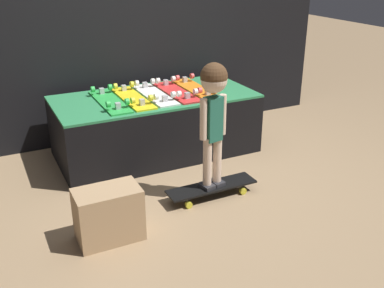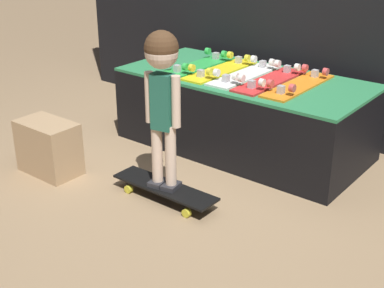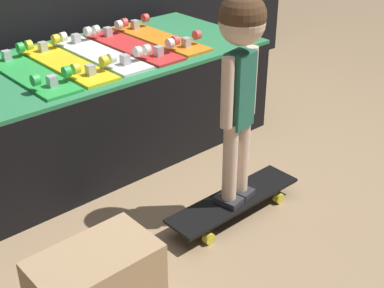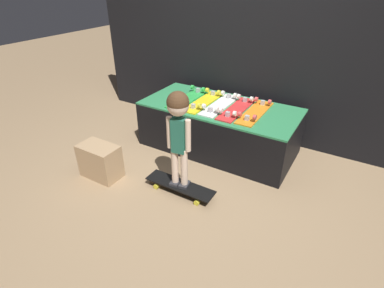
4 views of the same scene
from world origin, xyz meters
TOP-DOWN VIEW (x-y plane):
  - ground_plane at (0.00, 0.00)m, footprint 16.00×16.00m
  - display_rack at (0.00, 0.59)m, footprint 1.78×0.84m
  - skateboard_green_on_rack at (-0.42, 0.57)m, footprint 0.19×0.72m
  - skateboard_yellow_on_rack at (-0.21, 0.58)m, footprint 0.19×0.72m
  - skateboard_white_on_rack at (0.00, 0.59)m, footprint 0.19×0.72m
  - skateboard_red_on_rack at (0.21, 0.58)m, footprint 0.19×0.72m
  - skateboard_orange_on_rack at (0.42, 0.60)m, footprint 0.19×0.72m
  - skateboard_on_floor at (0.07, -0.37)m, footprint 0.71×0.18m
  - child at (0.07, -0.37)m, footprint 0.22×0.19m

SIDE VIEW (x-z plane):
  - ground_plane at x=0.00m, z-range 0.00..0.00m
  - skateboard_on_floor at x=0.07m, z-range 0.03..0.12m
  - display_rack at x=0.00m, z-range 0.00..0.55m
  - skateboard_green_on_rack at x=-0.42m, z-range 0.52..0.61m
  - skateboard_yellow_on_rack at x=-0.21m, z-range 0.52..0.61m
  - skateboard_white_on_rack at x=0.00m, z-range 0.52..0.61m
  - skateboard_red_on_rack at x=0.21m, z-range 0.52..0.61m
  - skateboard_orange_on_rack at x=0.42m, z-range 0.52..0.61m
  - child at x=0.07m, z-range 0.28..1.23m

